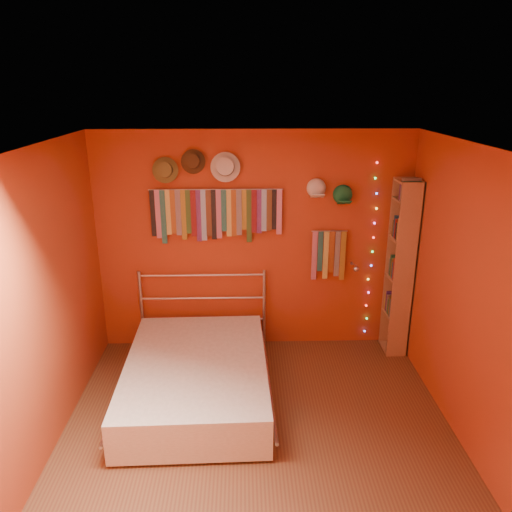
{
  "coord_description": "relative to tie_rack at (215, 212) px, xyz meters",
  "views": [
    {
      "loc": [
        -0.12,
        -3.59,
        2.95
      ],
      "look_at": [
        0.0,
        0.9,
        1.39
      ],
      "focal_mm": 35.0,
      "sensor_mm": 36.0,
      "label": 1
    }
  ],
  "objects": [
    {
      "name": "bed",
      "position": [
        -0.17,
        -1.04,
        -1.4
      ],
      "size": [
        1.48,
        2.0,
        0.96
      ],
      "rotation": [
        0.0,
        0.0,
        0.02
      ],
      "color": "#B4B4B9",
      "rests_on": "ground"
    },
    {
      "name": "bookshelf",
      "position": [
        2.08,
        -0.15,
        -0.61
      ],
      "size": [
        0.25,
        0.34,
        2.0
      ],
      "color": "#9A6C45",
      "rests_on": "ground"
    },
    {
      "name": "small_tie_rack",
      "position": [
        1.26,
        -0.0,
        -0.48
      ],
      "size": [
        0.4,
        0.03,
        0.58
      ],
      "color": "#B4B4B9",
      "rests_on": "back_wall"
    },
    {
      "name": "fairy_lights",
      "position": [
        1.75,
        0.03,
        -0.48
      ],
      "size": [
        0.06,
        0.02,
        2.03
      ],
      "color": "#FF3333",
      "rests_on": "back_wall"
    },
    {
      "name": "fedora_brown",
      "position": [
        -0.21,
        -0.03,
        0.55
      ],
      "size": [
        0.26,
        0.14,
        0.25
      ],
      "rotation": [
        1.36,
        0.0,
        0.0
      ],
      "color": "#432C18",
      "rests_on": "back_wall"
    },
    {
      "name": "fedora_olive",
      "position": [
        -0.51,
        -0.03,
        0.47
      ],
      "size": [
        0.27,
        0.15,
        0.27
      ],
      "rotation": [
        1.36,
        0.0,
        0.0
      ],
      "color": "brown",
      "rests_on": "back_wall"
    },
    {
      "name": "tie_rack",
      "position": [
        0.0,
        0.0,
        0.0
      ],
      "size": [
        1.45,
        0.03,
        0.6
      ],
      "color": "#B4B4B9",
      "rests_on": "back_wall"
    },
    {
      "name": "back_wall",
      "position": [
        0.42,
        0.07,
        -0.37
      ],
      "size": [
        3.5,
        0.02,
        2.5
      ],
      "primitive_type": "cube",
      "color": "#9D3819",
      "rests_on": "ground"
    },
    {
      "name": "fedora_white",
      "position": [
        0.12,
        -0.03,
        0.5
      ],
      "size": [
        0.32,
        0.17,
        0.31
      ],
      "rotation": [
        1.36,
        0.0,
        0.0
      ],
      "color": "beige",
      "rests_on": "back_wall"
    },
    {
      "name": "right_wall",
      "position": [
        2.17,
        -1.68,
        -0.37
      ],
      "size": [
        0.02,
        3.5,
        2.5
      ],
      "primitive_type": "cube",
      "color": "#9D3819",
      "rests_on": "ground"
    },
    {
      "name": "left_wall",
      "position": [
        -1.33,
        -1.68,
        -0.37
      ],
      "size": [
        0.02,
        3.5,
        2.5
      ],
      "primitive_type": "cube",
      "color": "#9D3819",
      "rests_on": "ground"
    },
    {
      "name": "cap_white",
      "position": [
        1.1,
        0.01,
        0.25
      ],
      "size": [
        0.19,
        0.24,
        0.19
      ],
      "color": "white",
      "rests_on": "back_wall"
    },
    {
      "name": "ground",
      "position": [
        0.42,
        -1.68,
        -1.62
      ],
      "size": [
        3.5,
        3.5,
        0.0
      ],
      "primitive_type": "plane",
      "color": "brown",
      "rests_on": "ground"
    },
    {
      "name": "reading_lamp",
      "position": [
        1.54,
        -0.14,
        -0.61
      ],
      "size": [
        0.06,
        0.27,
        0.08
      ],
      "color": "#B4B4B9",
      "rests_on": "back_wall"
    },
    {
      "name": "cap_green",
      "position": [
        1.39,
        0.01,
        0.18
      ],
      "size": [
        0.2,
        0.25,
        0.2
      ],
      "color": "#186F3D",
      "rests_on": "back_wall"
    },
    {
      "name": "ceiling",
      "position": [
        0.42,
        -1.68,
        0.88
      ],
      "size": [
        3.5,
        3.5,
        0.02
      ],
      "primitive_type": "cube",
      "color": "white",
      "rests_on": "back_wall"
    }
  ]
}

